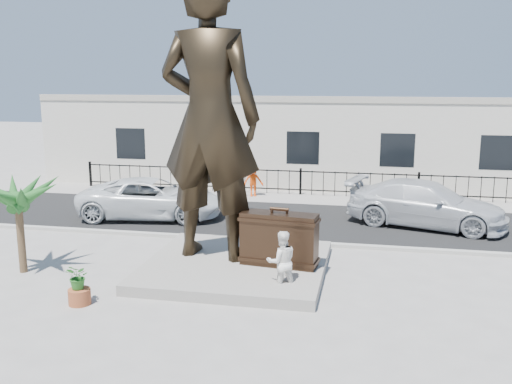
% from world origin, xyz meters
% --- Properties ---
extents(ground, '(100.00, 100.00, 0.00)m').
position_xyz_m(ground, '(0.00, 0.00, 0.00)').
color(ground, '#9E9991').
rests_on(ground, ground).
extents(street, '(40.00, 7.00, 0.01)m').
position_xyz_m(street, '(0.00, 8.00, 0.01)').
color(street, black).
rests_on(street, ground).
extents(curb, '(40.00, 0.25, 0.12)m').
position_xyz_m(curb, '(0.00, 4.50, 0.06)').
color(curb, '#A5A399').
rests_on(curb, ground).
extents(far_sidewalk, '(40.00, 2.50, 0.02)m').
position_xyz_m(far_sidewalk, '(0.00, 12.00, 0.01)').
color(far_sidewalk, '#9E9991').
rests_on(far_sidewalk, ground).
extents(plinth, '(5.20, 5.20, 0.30)m').
position_xyz_m(plinth, '(-0.50, 1.50, 0.15)').
color(plinth, gray).
rests_on(plinth, ground).
extents(fence, '(22.00, 0.10, 1.20)m').
position_xyz_m(fence, '(0.00, 12.80, 0.60)').
color(fence, black).
rests_on(fence, ground).
extents(building, '(28.00, 7.00, 4.40)m').
position_xyz_m(building, '(0.00, 17.00, 2.20)').
color(building, silver).
rests_on(building, ground).
extents(statue, '(3.25, 2.33, 8.33)m').
position_xyz_m(statue, '(-1.35, 1.88, 4.46)').
color(statue, black).
rests_on(statue, plinth).
extents(suitcase, '(2.25, 0.96, 1.54)m').
position_xyz_m(suitcase, '(0.80, 1.41, 1.07)').
color(suitcase, black).
rests_on(suitcase, plinth).
extents(tourist, '(0.99, 0.89, 1.68)m').
position_xyz_m(tourist, '(1.07, 0.12, 0.84)').
color(tourist, white).
rests_on(tourist, ground).
extents(car_white, '(6.07, 3.43, 1.60)m').
position_xyz_m(car_white, '(-5.33, 7.07, 0.81)').
color(car_white, silver).
rests_on(car_white, street).
extents(car_silver, '(6.35, 3.92, 1.72)m').
position_xyz_m(car_silver, '(5.42, 7.93, 0.87)').
color(car_silver, silver).
rests_on(car_silver, street).
extents(worker, '(1.12, 0.90, 1.51)m').
position_xyz_m(worker, '(-2.15, 11.93, 0.78)').
color(worker, '#E3450B').
rests_on(worker, far_sidewalk).
extents(palm_tree, '(1.80, 1.80, 3.20)m').
position_xyz_m(palm_tree, '(-6.61, 0.15, 0.00)').
color(palm_tree, '#1E531E').
rests_on(palm_tree, ground).
extents(planter, '(0.56, 0.56, 0.40)m').
position_xyz_m(planter, '(-3.78, -1.74, 0.20)').
color(planter, '#994A28').
rests_on(planter, ground).
extents(shrub, '(0.74, 0.70, 0.65)m').
position_xyz_m(shrub, '(-3.78, -1.74, 0.72)').
color(shrub, '#266A22').
rests_on(shrub, planter).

